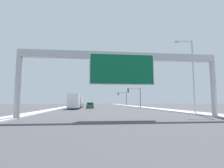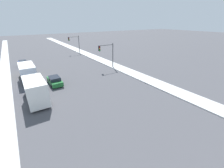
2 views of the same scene
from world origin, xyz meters
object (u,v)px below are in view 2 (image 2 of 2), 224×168
traffic_light_near_intersection (108,52)px  car_near_left (55,81)px  car_mid_left (23,64)px  truck_box_secondary (35,90)px  truck_box_primary (27,72)px  traffic_light_mid_block (75,42)px

traffic_light_near_intersection → car_near_left: bearing=-167.3°
car_near_left → traffic_light_near_intersection: bearing=12.7°
car_mid_left → truck_box_secondary: bearing=-90.0°
truck_box_primary → truck_box_secondary: 9.21m
car_near_left → car_mid_left: 15.59m
car_mid_left → traffic_light_near_intersection: 20.46m
truck_box_primary → traffic_light_mid_block: 24.32m
car_near_left → truck_box_secondary: bearing=-127.7°
car_near_left → traffic_light_near_intersection: 13.17m
car_near_left → truck_box_primary: 5.91m
traffic_light_near_intersection → traffic_light_mid_block: size_ratio=1.00×
truck_box_primary → traffic_light_near_intersection: bearing=-6.6°
car_mid_left → truck_box_secondary: truck_box_secondary is taller
truck_box_primary → traffic_light_mid_block: (16.06, 18.13, 2.13)m
car_near_left → truck_box_primary: bearing=126.8°
car_near_left → truck_box_secondary: (-3.50, -4.53, 1.00)m
truck_box_primary → truck_box_secondary: (-0.00, -9.21, 0.10)m
truck_box_primary → car_mid_left: bearing=90.0°
truck_box_secondary → traffic_light_near_intersection: traffic_light_near_intersection is taller
traffic_light_near_intersection → traffic_light_mid_block: traffic_light_mid_block is taller
car_near_left → traffic_light_mid_block: size_ratio=0.78×
truck_box_primary → truck_box_secondary: truck_box_secondary is taller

